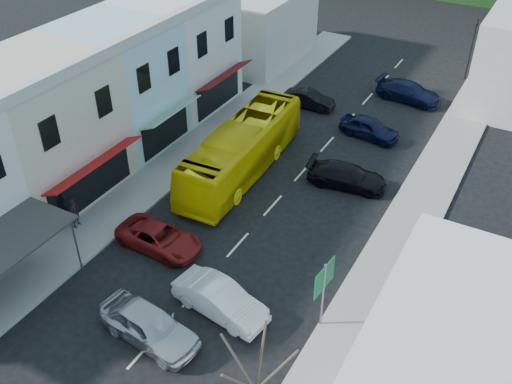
% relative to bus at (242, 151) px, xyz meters
% --- Properties ---
extents(ground, '(120.00, 120.00, 0.00)m').
position_rel_bus_xyz_m(ground, '(3.33, -10.24, -1.55)').
color(ground, black).
rests_on(ground, ground).
extents(sidewalk_left, '(3.00, 52.00, 0.15)m').
position_rel_bus_xyz_m(sidewalk_left, '(-4.17, -0.24, -1.48)').
color(sidewalk_left, gray).
rests_on(sidewalk_left, ground).
extents(sidewalk_right, '(3.00, 52.00, 0.15)m').
position_rel_bus_xyz_m(sidewalk_right, '(10.83, -0.24, -1.48)').
color(sidewalk_right, gray).
rests_on(sidewalk_right, ground).
extents(shopfront_row, '(8.25, 30.00, 8.00)m').
position_rel_bus_xyz_m(shopfront_row, '(-9.16, -5.24, 2.45)').
color(shopfront_row, silver).
rests_on(shopfront_row, ground).
extents(distant_block_left, '(8.00, 10.00, 6.00)m').
position_rel_bus_xyz_m(distant_block_left, '(-8.67, 16.76, 1.45)').
color(distant_block_left, '#B7B2A8').
rests_on(distant_block_left, ground).
extents(bus, '(3.05, 11.71, 3.10)m').
position_rel_bus_xyz_m(bus, '(0.00, 0.00, 0.00)').
color(bus, yellow).
rests_on(bus, ground).
extents(car_silver, '(4.59, 2.33, 1.40)m').
position_rel_bus_xyz_m(car_silver, '(3.18, -13.52, -0.85)').
color(car_silver, silver).
rests_on(car_silver, ground).
extents(car_white, '(4.61, 2.39, 1.40)m').
position_rel_bus_xyz_m(car_white, '(5.04, -10.70, -0.85)').
color(car_white, silver).
rests_on(car_white, ground).
extents(car_red, '(4.66, 2.05, 1.40)m').
position_rel_bus_xyz_m(car_red, '(-0.15, -8.40, -0.85)').
color(car_red, maroon).
rests_on(car_red, ground).
extents(car_black_near, '(4.71, 2.45, 1.40)m').
position_rel_bus_xyz_m(car_black_near, '(6.29, 1.76, -0.85)').
color(car_black_near, black).
rests_on(car_black_near, ground).
extents(car_navy_mid, '(4.60, 2.39, 1.40)m').
position_rel_bus_xyz_m(car_navy_mid, '(5.44, 8.09, -0.85)').
color(car_navy_mid, black).
rests_on(car_navy_mid, ground).
extents(car_black_far, '(4.44, 1.91, 1.40)m').
position_rel_bus_xyz_m(car_black_far, '(-0.14, 10.25, -0.85)').
color(car_black_far, black).
rests_on(car_black_far, ground).
extents(car_navy_far, '(4.67, 2.32, 1.40)m').
position_rel_bus_xyz_m(car_navy_far, '(6.13, 15.00, -0.85)').
color(car_navy_far, black).
rests_on(car_navy_far, ground).
extents(pedestrian_left, '(0.50, 0.66, 1.70)m').
position_rel_bus_xyz_m(pedestrian_left, '(-5.13, -9.26, -0.55)').
color(pedestrian_left, black).
rests_on(pedestrian_left, sidewalk_left).
extents(direction_sign, '(0.50, 1.69, 3.68)m').
position_rel_bus_xyz_m(direction_sign, '(9.40, -9.24, 0.29)').
color(direction_sign, '#08572A').
rests_on(direction_sign, ground).
extents(traffic_signal, '(0.53, 1.03, 5.06)m').
position_rel_bus_xyz_m(traffic_signal, '(9.13, 21.30, 0.98)').
color(traffic_signal, black).
rests_on(traffic_signal, ground).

